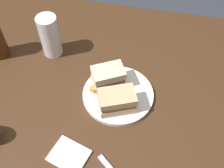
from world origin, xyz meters
TOP-DOWN VIEW (x-y plane):
  - ground_plane at (0.00, 0.00)m, footprint 6.00×6.00m
  - dining_table at (0.00, 0.00)m, footprint 1.27×0.92m
  - plate at (-0.05, 0.05)m, footprint 0.25×0.25m
  - sandwich_half_left at (-0.01, 0.01)m, footprint 0.13×0.12m
  - sandwich_half_right at (-0.06, 0.10)m, footprint 0.14×0.12m
  - potato_wedge_front at (0.03, 0.04)m, footprint 0.03×0.04m
  - potato_wedge_middle at (0.00, 0.03)m, footprint 0.03×0.04m
  - potato_wedge_back at (-0.02, 0.06)m, footprint 0.04×0.04m
  - pint_glass at (0.24, -0.11)m, footprint 0.07×0.07m
  - napkin at (0.05, 0.29)m, footprint 0.13×0.12m

SIDE VIEW (x-z plane):
  - ground_plane at x=0.00m, z-range 0.00..0.00m
  - dining_table at x=0.00m, z-range 0.00..0.73m
  - napkin at x=0.05m, z-range 0.73..0.74m
  - plate at x=-0.05m, z-range 0.73..0.75m
  - potato_wedge_back at x=-0.02m, z-range 0.75..0.77m
  - potato_wedge_middle at x=0.00m, z-range 0.75..0.77m
  - potato_wedge_front at x=0.03m, z-range 0.75..0.77m
  - sandwich_half_right at x=-0.06m, z-range 0.75..0.82m
  - sandwich_half_left at x=-0.01m, z-range 0.75..0.82m
  - pint_glass at x=0.24m, z-range 0.72..0.89m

